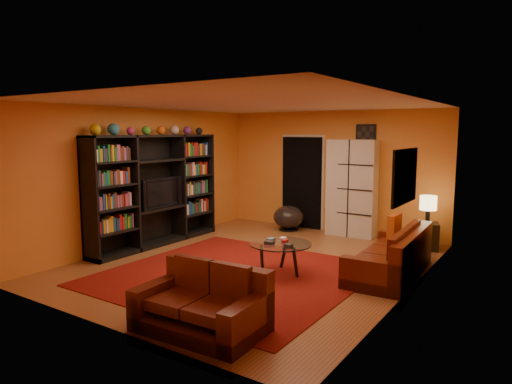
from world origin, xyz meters
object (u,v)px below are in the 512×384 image
Objects in this scene: entertainment_unit at (156,190)px; sofa at (395,257)px; coffee_table at (280,246)px; side_table at (427,236)px; loveseat at (205,304)px; tv at (159,193)px; storage_cabinet at (352,188)px; bowl_chair at (288,217)px; table_lamp at (428,204)px.

entertainment_unit is 4.52m from sofa.
side_table reaches higher than coffee_table.
sofa is 3.26m from loveseat.
side_table is (1.20, 4.90, -0.04)m from loveseat.
entertainment_unit is 0.07m from tv.
entertainment_unit is 2.98× the size of tv.
tv is 0.48× the size of sofa.
storage_cabinet reaches higher than loveseat.
storage_cabinet is at bearing 91.78° from coffee_table.
entertainment_unit is at bearing -174.68° from sofa.
storage_cabinet is (-0.39, 5.22, 0.71)m from loveseat.
bowl_chair is (-2.92, 1.89, 0.00)m from sofa.
table_lamp is (4.38, 2.45, -0.16)m from tv.
loveseat is 2.14× the size of bowl_chair.
entertainment_unit is 3.01m from coffee_table.
sofa is 1.48× the size of loveseat.
bowl_chair reaches higher than coffee_table.
bowl_chair reaches higher than side_table.
bowl_chair is 2.94m from side_table.
storage_cabinet is at bearing 168.68° from table_lamp.
bowl_chair is (1.44, 2.47, -0.72)m from tv.
tv is 0.50× the size of storage_cabinet.
entertainment_unit is at bearing -120.85° from bowl_chair.
bowl_chair is (-1.44, 2.78, -0.14)m from coffee_table.
storage_cabinet reaches higher than side_table.
tv is at bearing -174.94° from sofa.
coffee_table is 1.89× the size of side_table.
sofa is at bearing -56.61° from storage_cabinet.
bowl_chair is (-1.34, -0.30, -0.71)m from storage_cabinet.
side_table is (4.43, 2.48, -0.80)m from entertainment_unit.
loveseat is 2.85× the size of table_lamp.
storage_cabinet is at bearing 168.68° from side_table.
storage_cabinet is 4.01× the size of table_lamp.
sofa is at bearing -23.68° from loveseat.
entertainment_unit is 1.43× the size of sofa.
tv reaches higher than side_table.
table_lamp reaches higher than loveseat.
entertainment_unit is at bearing -150.75° from table_lamp.
side_table is 0.60m from table_lamp.
bowl_chair is (1.49, 2.50, -0.76)m from entertainment_unit.
storage_cabinet is (-0.10, 3.08, 0.57)m from coffee_table.
tv is at bearing 173.88° from coffee_table.
storage_cabinet is at bearing 12.60° from bowl_chair.
storage_cabinet is at bearing -45.13° from tv.
entertainment_unit is 3.98m from storage_cabinet.
storage_cabinet is 3.02× the size of bowl_chair.
sofa is (4.36, 0.59, -0.72)m from tv.
loveseat is at bearing -127.62° from tv.
tv is at bearing -150.75° from side_table.
loveseat is (3.23, -2.42, -0.76)m from entertainment_unit.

